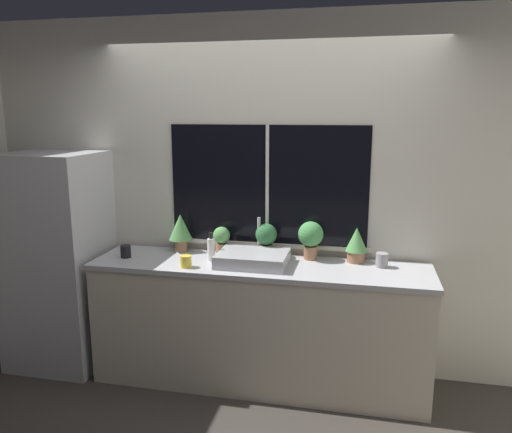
{
  "coord_description": "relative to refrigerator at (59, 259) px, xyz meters",
  "views": [
    {
      "loc": [
        0.71,
        -3.08,
        2.0
      ],
      "look_at": [
        -0.02,
        0.28,
        1.27
      ],
      "focal_mm": 35.0,
      "sensor_mm": 36.0,
      "label": 1
    }
  ],
  "objects": [
    {
      "name": "wall_back",
      "position": [
        1.62,
        0.32,
        0.5
      ],
      "size": [
        8.0,
        0.09,
        2.7
      ],
      "color": "beige",
      "rests_on": "ground_plane"
    },
    {
      "name": "potted_plant_center",
      "position": [
        1.64,
        0.18,
        0.22
      ],
      "size": [
        0.16,
        0.16,
        0.25
      ],
      "color": "#9E6B4C",
      "rests_on": "counter"
    },
    {
      "name": "sink",
      "position": [
        1.58,
        -0.04,
        0.12
      ],
      "size": [
        0.5,
        0.42,
        0.3
      ],
      "color": "#ADADB2",
      "rests_on": "counter"
    },
    {
      "name": "potted_plant_far_right",
      "position": [
        2.3,
        0.18,
        0.21
      ],
      "size": [
        0.16,
        0.16,
        0.26
      ],
      "color": "#9E6B4C",
      "rests_on": "counter"
    },
    {
      "name": "potted_plant_far_left",
      "position": [
        0.96,
        0.18,
        0.25
      ],
      "size": [
        0.18,
        0.18,
        0.3
      ],
      "color": "#9E6B4C",
      "rests_on": "counter"
    },
    {
      "name": "refrigerator",
      "position": [
        0.0,
        0.0,
        0.0
      ],
      "size": [
        0.71,
        0.71,
        1.69
      ],
      "color": "#B7B7BC",
      "rests_on": "ground_plane"
    },
    {
      "name": "mug_black",
      "position": [
        0.61,
        -0.07,
        0.12
      ],
      "size": [
        0.08,
        0.08,
        0.09
      ],
      "color": "black",
      "rests_on": "counter"
    },
    {
      "name": "soap_bottle",
      "position": [
        1.26,
        -0.01,
        0.16
      ],
      "size": [
        0.06,
        0.06,
        0.21
      ],
      "color": "white",
      "rests_on": "counter"
    },
    {
      "name": "potted_plant_left",
      "position": [
        1.29,
        0.18,
        0.19
      ],
      "size": [
        0.13,
        0.13,
        0.21
      ],
      "color": "#9E6B4C",
      "rests_on": "counter"
    },
    {
      "name": "mug_grey",
      "position": [
        2.48,
        0.1,
        0.13
      ],
      "size": [
        0.08,
        0.08,
        0.1
      ],
      "color": "gray",
      "rests_on": "counter"
    },
    {
      "name": "ground_plane",
      "position": [
        1.62,
        -0.3,
        -0.85
      ],
      "size": [
        14.0,
        14.0,
        0.0
      ],
      "primitive_type": "plane",
      "color": "#38332D"
    },
    {
      "name": "potted_plant_right",
      "position": [
        1.97,
        0.18,
        0.25
      ],
      "size": [
        0.19,
        0.19,
        0.28
      ],
      "color": "#9E6B4C",
      "rests_on": "counter"
    },
    {
      "name": "mug_yellow",
      "position": [
        1.14,
        -0.2,
        0.12
      ],
      "size": [
        0.08,
        0.08,
        0.08
      ],
      "color": "gold",
      "rests_on": "counter"
    },
    {
      "name": "wall_left",
      "position": [
        -0.63,
        1.2,
        0.5
      ],
      "size": [
        0.06,
        7.0,
        2.7
      ],
      "color": "beige",
      "rests_on": "ground_plane"
    },
    {
      "name": "counter",
      "position": [
        1.62,
        -0.02,
        -0.38
      ],
      "size": [
        2.44,
        0.58,
        0.92
      ],
      "color": "beige",
      "rests_on": "ground_plane"
    }
  ]
}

